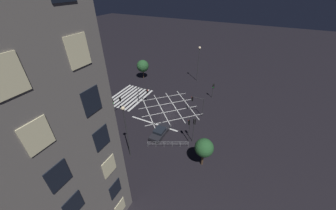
{
  "coord_description": "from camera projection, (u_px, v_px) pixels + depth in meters",
  "views": [
    {
      "loc": [
        28.45,
        14.1,
        21.78
      ],
      "look_at": [
        0.0,
        0.0,
        0.62
      ],
      "focal_mm": 20.0,
      "sensor_mm": 36.0,
      "label": 1
    }
  ],
  "objects": [
    {
      "name": "traffic_light_se_cross",
      "position": [
        113.0,
        104.0,
        34.36
      ],
      "size": [
        0.36,
        0.39,
        3.93
      ],
      "rotation": [
        0.0,
        0.0,
        1.57
      ],
      "color": "#2D2D30",
      "rests_on": "ground_plane"
    },
    {
      "name": "traffic_light_ne_cross",
      "position": [
        189.0,
        126.0,
        28.69
      ],
      "size": [
        0.36,
        0.39,
        4.44
      ],
      "rotation": [
        0.0,
        0.0,
        -1.57
      ],
      "color": "#2D2D30",
      "rests_on": "ground_plane"
    },
    {
      "name": "street_lamp_east",
      "position": [
        199.0,
        55.0,
        45.16
      ],
      "size": [
        0.63,
        0.63,
        8.86
      ],
      "color": "#2D2D30",
      "rests_on": "ground_plane"
    },
    {
      "name": "street_tree_far",
      "position": [
        143.0,
        66.0,
        48.23
      ],
      "size": [
        3.07,
        3.07,
        4.96
      ],
      "color": "#473323",
      "rests_on": "ground_plane"
    },
    {
      "name": "ground_plane",
      "position": [
        168.0,
        108.0,
        38.5
      ],
      "size": [
        200.0,
        200.0,
        0.0
      ],
      "primitive_type": "plane",
      "color": "black"
    },
    {
      "name": "traffic_light_median_north",
      "position": [
        197.0,
        102.0,
        34.98
      ],
      "size": [
        0.36,
        2.48,
        3.91
      ],
      "rotation": [
        0.0,
        0.0,
        -1.57
      ],
      "color": "#2D2D30",
      "rests_on": "ground_plane"
    },
    {
      "name": "traffic_light_nw_main",
      "position": [
        213.0,
        88.0,
        40.42
      ],
      "size": [
        0.39,
        0.36,
        3.43
      ],
      "color": "#2D2D30",
      "rests_on": "ground_plane"
    },
    {
      "name": "road_markings",
      "position": [
        139.0,
        100.0,
        40.81
      ],
      "size": [
        14.34,
        20.3,
        0.01
      ],
      "color": "silver",
      "rests_on": "ground_plane"
    },
    {
      "name": "traffic_light_median_south",
      "position": [
        143.0,
        92.0,
        38.87
      ],
      "size": [
        0.36,
        2.6,
        3.44
      ],
      "rotation": [
        0.0,
        0.0,
        1.57
      ],
      "color": "#2D2D30",
      "rests_on": "ground_plane"
    },
    {
      "name": "street_lamp_west",
      "position": [
        125.0,
        123.0,
        24.49
      ],
      "size": [
        0.51,
        0.51,
        8.86
      ],
      "color": "#2D2D30",
      "rests_on": "ground_plane"
    },
    {
      "name": "street_tree_near",
      "position": [
        204.0,
        148.0,
        24.86
      ],
      "size": [
        2.55,
        2.55,
        4.54
      ],
      "color": "#473323",
      "rests_on": "ground_plane"
    },
    {
      "name": "pedestrian_railing",
      "position": [
        168.0,
        144.0,
        29.07
      ],
      "size": [
        2.86,
        5.72,
        1.05
      ],
      "rotation": [
        0.0,
        0.0,
        2.03
      ],
      "color": "#9EA0A5",
      "rests_on": "ground_plane"
    },
    {
      "name": "traffic_light_se_main",
      "position": [
        118.0,
        103.0,
        35.39
      ],
      "size": [
        2.26,
        0.36,
        3.47
      ],
      "rotation": [
        0.0,
        0.0,
        3.14
      ],
      "color": "#2D2D30",
      "rests_on": "ground_plane"
    },
    {
      "name": "traffic_light_ne_main",
      "position": [
        194.0,
        126.0,
        28.68
      ],
      "size": [
        0.39,
        0.36,
        4.53
      ],
      "rotation": [
        0.0,
        0.0,
        3.14
      ],
      "color": "#2D2D30",
      "rests_on": "ground_plane"
    },
    {
      "name": "waiting_car",
      "position": [
        160.0,
        132.0,
        31.42
      ],
      "size": [
        4.54,
        1.83,
        1.23
      ],
      "rotation": [
        0.0,
        0.0,
        3.14
      ],
      "color": "black",
      "rests_on": "ground_plane"
    }
  ]
}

